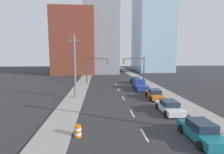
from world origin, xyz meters
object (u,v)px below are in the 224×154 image
Objects in this scene: traffic_signal_right at (138,66)px; sedan_navy at (135,80)px; traffic_barrel at (78,131)px; sedan_teal at (201,131)px; traffic_signal_left at (93,66)px; sedan_white at (169,107)px; pickup_truck_blue at (140,85)px; utility_pole_left_mid at (75,66)px; sedan_orange at (155,94)px.

traffic_signal_right is 1.36× the size of sedan_navy.
traffic_barrel is 9.65m from sedan_teal.
traffic_barrel is 28.23m from sedan_navy.
traffic_signal_left and traffic_signal_right have the same top height.
sedan_white is 13.80m from pickup_truck_blue.
utility_pole_left_mid reaches higher than traffic_barrel.
sedan_navy is (0.47, 20.97, 0.01)m from sedan_white.
pickup_truck_blue is at bearing -98.60° from traffic_signal_right.
traffic_signal_left is at bearing 89.00° from traffic_barrel.
sedan_orange is 1.09× the size of sedan_navy.
traffic_signal_left is 1.00× the size of traffic_signal_right.
traffic_signal_right is 18.50m from utility_pole_left_mid.
traffic_barrel is 0.21× the size of sedan_teal.
traffic_signal_right is 1.32× the size of sedan_teal.
utility_pole_left_mid reaches higher than sedan_orange.
pickup_truck_blue reaches higher than sedan_orange.
sedan_orange is (10.16, 11.87, 0.17)m from traffic_barrel.
sedan_navy is at bearing 47.90° from utility_pole_left_mid.
sedan_teal reaches higher than sedan_white.
sedan_white is at bearing 88.40° from sedan_teal.
sedan_teal is (9.57, -1.22, 0.20)m from traffic_barrel.
sedan_orange is at bearing 49.43° from traffic_barrel.
traffic_signal_right is 1.30× the size of sedan_white.
traffic_signal_right is at bearing 46.95° from utility_pole_left_mid.
utility_pole_left_mid is at bearing -148.44° from pickup_truck_blue.
sedan_navy is (0.65, 27.53, -0.03)m from sedan_teal.
sedan_white is 0.75× the size of pickup_truck_blue.
utility_pole_left_mid reaches higher than traffic_signal_left.
traffic_signal_right is 28.75m from traffic_barrel.
traffic_signal_left reaches higher than sedan_teal.
pickup_truck_blue reaches higher than sedan_navy.
sedan_orange is at bearing 87.45° from sedan_teal.
traffic_signal_right is 21.38m from sedan_white.
traffic_signal_left is 1.25× the size of sedan_orange.
traffic_signal_right is at bearing 88.30° from sedan_white.
sedan_white is (9.30, -21.08, -3.38)m from traffic_signal_left.
sedan_orange is (12.03, -1.06, -4.22)m from utility_pole_left_mid.
traffic_barrel is at bearing -108.68° from sedan_navy.
traffic_barrel is 15.62m from sedan_orange.
traffic_signal_left is 6.43× the size of traffic_barrel.
traffic_signal_left is at bearing 114.78° from sedan_white.
utility_pole_left_mid is at bearing 98.23° from traffic_barrel.
traffic_signal_left is 1.36× the size of sedan_navy.
traffic_signal_right is (10.29, 0.00, 0.00)m from traffic_signal_left.
traffic_signal_right is 6.43× the size of traffic_barrel.
sedan_white is at bearing -88.72° from sedan_navy.
sedan_white is at bearing -86.33° from pickup_truck_blue.
traffic_signal_right is 14.96m from sedan_orange.
traffic_signal_left is 1.30× the size of sedan_white.
traffic_signal_right is at bearing 84.60° from pickup_truck_blue.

